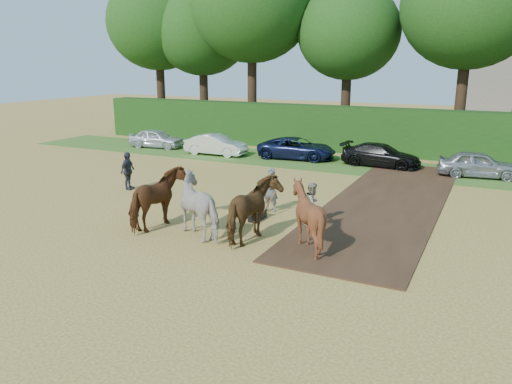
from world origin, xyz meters
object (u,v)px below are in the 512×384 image
(spectator_near, at_px, (313,204))
(plough_team, at_px, (230,207))
(parked_cars, at_px, (477,164))
(spectator_far, at_px, (128,171))

(spectator_near, xyz_separation_m, plough_team, (-2.11, -2.45, 0.26))
(spectator_near, bearing_deg, parked_cars, -24.58)
(spectator_near, height_order, plough_team, plough_team)
(parked_cars, bearing_deg, plough_team, -117.43)
(spectator_far, relative_size, parked_cars, 0.04)
(spectator_far, xyz_separation_m, parked_cars, (14.67, 10.02, -0.21))
(spectator_near, height_order, parked_cars, spectator_near)
(spectator_far, bearing_deg, plough_team, -124.76)
(plough_team, xyz_separation_m, parked_cars, (7.11, 13.70, -0.38))
(spectator_near, distance_m, plough_team, 3.24)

